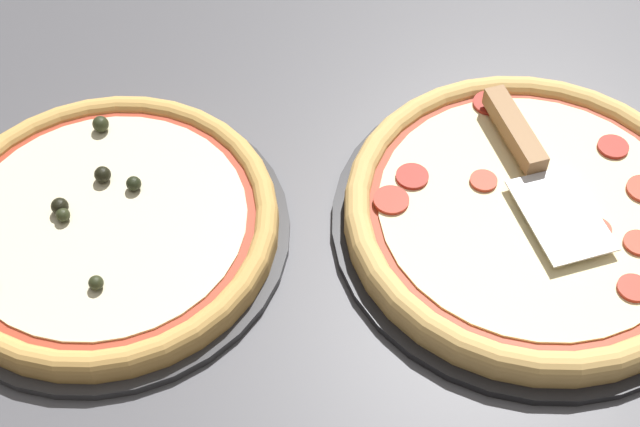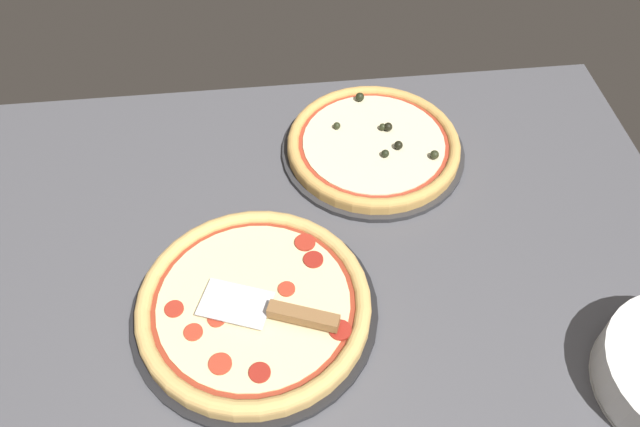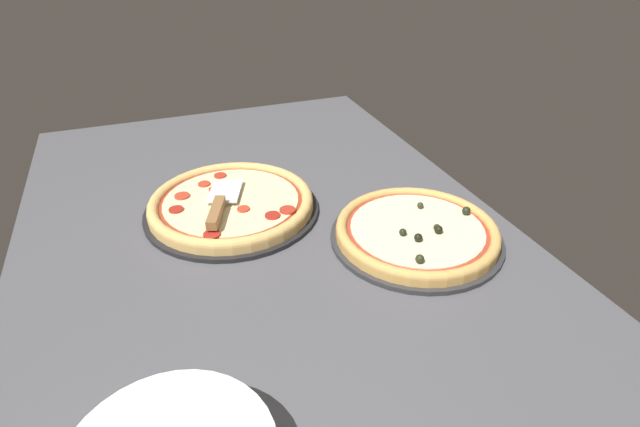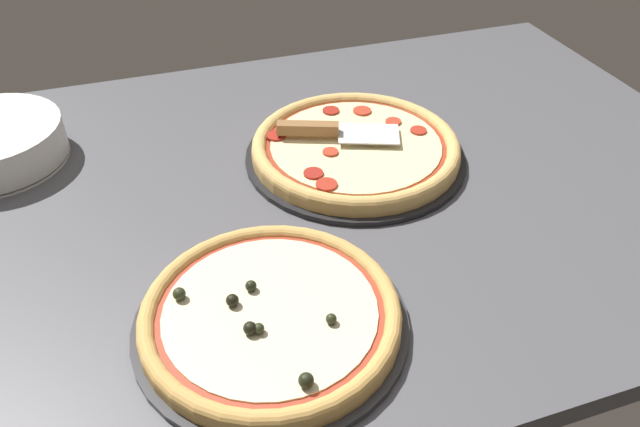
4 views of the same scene
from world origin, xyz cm
name	(u,v)px [view 3 (image 3 of 4)]	position (x,y,z in cm)	size (l,w,h in cm)	color
ground_plane	(261,226)	(0.00, 0.00, -1.80)	(143.76, 102.86, 3.60)	#4C4C51
pizza_pan_front	(232,210)	(-5.33, -5.30, 0.50)	(39.50, 39.50, 1.00)	black
pizza_front	(231,202)	(-5.32, -5.31, 2.48)	(37.13, 37.13, 3.08)	#DBAD60
pizza_pan_back	(416,238)	(19.39, 28.42, 0.50)	(35.88, 35.88, 1.00)	#2D2D30
pizza_back	(417,230)	(19.41, 28.43, 2.38)	(33.73, 33.73, 3.90)	tan
serving_spatula	(219,206)	(-0.61, -8.85, 4.85)	(22.01, 12.02, 2.00)	silver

